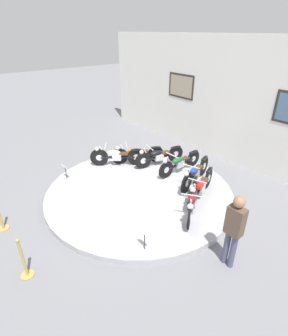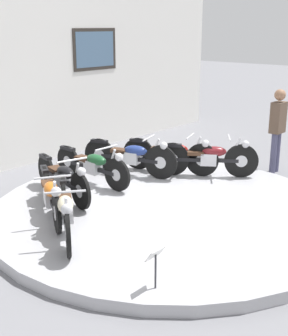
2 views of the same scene
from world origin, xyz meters
name	(u,v)px [view 2 (image 2 of 2)]	position (x,y,z in m)	size (l,w,h in m)	color
ground_plane	(166,215)	(0.00, 0.00, 0.00)	(60.00, 60.00, 0.00)	slate
display_platform	(166,211)	(0.00, 0.00, 0.08)	(5.78, 5.78, 0.17)	#ADADB2
back_wall	(8,64)	(0.00, 4.30, 2.25)	(14.00, 0.22, 4.51)	white
motorcycle_cream	(65,209)	(-1.81, 0.38, 0.56)	(1.26, 1.63, 0.80)	black
motorcycle_orange	(51,194)	(-1.52, 1.08, 0.54)	(1.04, 1.72, 0.78)	black
motorcycle_black	(63,177)	(-0.86, 1.59, 0.54)	(0.63, 1.93, 0.79)	black
motorcycle_green	(93,165)	(0.00, 1.77, 0.54)	(0.54, 1.96, 0.78)	black
motorcycle_blue	(131,156)	(0.87, 1.59, 0.57)	(0.71, 1.95, 0.81)	black
motorcycle_red	(171,154)	(1.52, 1.08, 0.56)	(0.78, 1.90, 0.81)	black
motorcycle_maroon	(209,157)	(1.81, 0.38, 0.56)	(1.22, 1.67, 0.81)	black
info_placard_front_left	(156,259)	(-2.06, -1.49, 0.53)	(0.26, 0.11, 0.51)	#333338
visitor_standing	(277,126)	(3.43, -0.24, 1.02)	(0.36, 0.24, 1.79)	#4C4C6B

